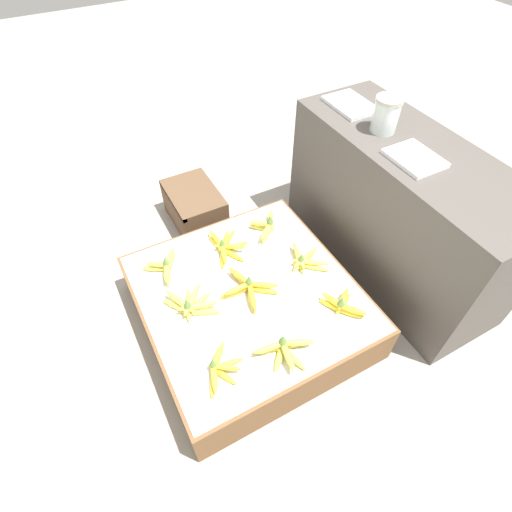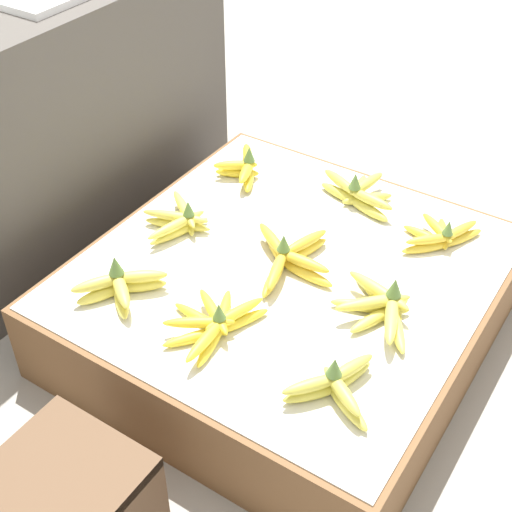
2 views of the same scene
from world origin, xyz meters
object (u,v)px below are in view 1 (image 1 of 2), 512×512
banana_bunch_front_left (165,266)px  banana_bunch_front_midright (219,368)px  banana_bunch_back_midright (342,305)px  banana_bunch_middle_left (225,247)px  wooden_crate (195,206)px  banana_bunch_back_left (267,226)px  banana_bunch_back_midleft (305,260)px  banana_bunch_middle_midleft (248,288)px  banana_bunch_middle_midright (284,350)px  glass_jar (386,115)px  banana_bunch_front_midleft (190,305)px  foam_tray_white (415,158)px

banana_bunch_front_left → banana_bunch_front_midright: size_ratio=0.97×
banana_bunch_back_midright → banana_bunch_middle_left: bearing=-152.1°
wooden_crate → banana_bunch_back_left: banana_bunch_back_left is taller
banana_bunch_front_midright → banana_bunch_back_left: banana_bunch_back_left is taller
banana_bunch_middle_left → banana_bunch_back_left: (-0.02, 0.24, 0.01)m
wooden_crate → banana_bunch_back_midleft: bearing=19.1°
banana_bunch_middle_left → banana_bunch_back_midleft: size_ratio=1.11×
banana_bunch_front_midright → banana_bunch_middle_midleft: banana_bunch_middle_midleft is taller
banana_bunch_middle_midright → banana_bunch_back_left: size_ratio=1.34×
banana_bunch_back_midleft → glass_jar: (-0.17, 0.46, 0.51)m
banana_bunch_front_left → banana_bunch_front_midright: bearing=1.0°
banana_bunch_middle_midleft → banana_bunch_back_midright: size_ratio=1.42×
banana_bunch_front_midleft → banana_bunch_back_midleft: banana_bunch_front_midleft is taller
banana_bunch_middle_midright → banana_bunch_back_left: 0.68m
foam_tray_white → banana_bunch_front_left: bearing=-108.3°
banana_bunch_middle_left → banana_bunch_back_midleft: banana_bunch_back_midleft is taller
banana_bunch_middle_midright → foam_tray_white: foam_tray_white is taller
banana_bunch_front_left → glass_jar: (0.10, 1.03, 0.51)m
banana_bunch_middle_left → banana_bunch_middle_midright: banana_bunch_middle_midright is taller
wooden_crate → banana_bunch_middle_left: banana_bunch_middle_left is taller
banana_bunch_front_midright → banana_bunch_back_left: size_ratio=1.12×
wooden_crate → banana_bunch_front_midright: 1.09m
banana_bunch_middle_left → foam_tray_white: foam_tray_white is taller
banana_bunch_front_midright → glass_jar: size_ratio=1.33×
banana_bunch_front_midleft → banana_bunch_middle_midleft: 0.25m
banana_bunch_middle_midleft → foam_tray_white: foam_tray_white is taller
banana_bunch_front_left → banana_bunch_middle_midleft: same height
banana_bunch_back_midright → glass_jar: 0.82m
wooden_crate → banana_bunch_back_midright: 1.06m
wooden_crate → banana_bunch_front_left: 0.59m
banana_bunch_front_midleft → banana_bunch_middle_midright: size_ratio=0.90×
banana_bunch_back_left → banana_bunch_back_midright: bearing=4.8°
banana_bunch_back_midleft → wooden_crate: bearing=-160.9°
banana_bunch_front_midright → banana_bunch_back_midleft: 0.64m
banana_bunch_front_left → banana_bunch_back_midright: (0.55, 0.57, 0.00)m
banana_bunch_front_midleft → banana_bunch_middle_left: size_ratio=0.87×
banana_bunch_front_left → banana_bunch_back_midleft: banana_bunch_front_left is taller
glass_jar → banana_bunch_back_left: bearing=-101.8°
foam_tray_white → banana_bunch_middle_left: bearing=-114.0°
wooden_crate → banana_bunch_middle_midleft: size_ratio=1.43×
wooden_crate → banana_bunch_front_midright: (1.03, -0.31, 0.14)m
wooden_crate → banana_bunch_back_midright: banana_bunch_back_midright is taller
banana_bunch_front_midright → banana_bunch_middle_left: 0.61m
banana_bunch_front_left → glass_jar: bearing=84.7°
foam_tray_white → banana_bunch_back_left: bearing=-125.7°
banana_bunch_front_midleft → banana_bunch_front_midright: size_ratio=1.08×
glass_jar → banana_bunch_middle_midright: bearing=-56.5°
banana_bunch_front_midleft → foam_tray_white: (0.08, 0.98, 0.45)m
banana_bunch_front_left → banana_bunch_back_left: (-0.01, 0.53, 0.00)m
wooden_crate → banana_bunch_front_midleft: size_ratio=1.77×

